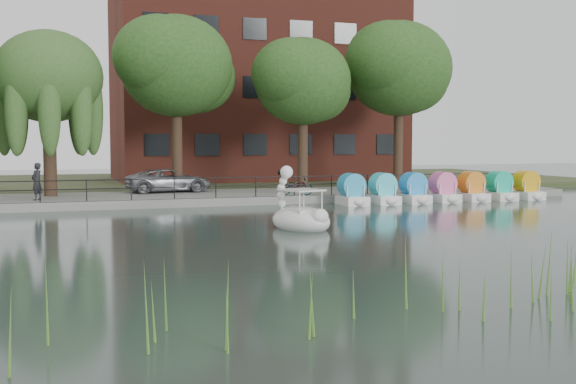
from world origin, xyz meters
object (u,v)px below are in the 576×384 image
bicycle (296,185)px  minivan (169,179)px  swan_boat (300,215)px  pedestrian (37,179)px

bicycle → minivan: bearing=62.0°
swan_boat → minivan: bearing=82.7°
swan_boat → bicycle: bearing=54.7°
pedestrian → minivan: bearing=150.6°
bicycle → pedestrian: (-12.29, 1.00, 0.49)m
minivan → bicycle: minivan is taller
minivan → swan_boat: 14.32m
bicycle → pedestrian: pedestrian is taller
swan_boat → pedestrian: bearing=112.7°
minivan → pedestrian: bearing=110.5°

